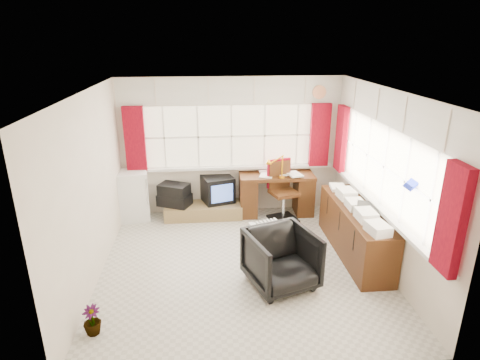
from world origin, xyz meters
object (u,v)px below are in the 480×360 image
object	(u,v)px
credenza	(355,230)
tv_bench	(203,211)
desk_lamp	(282,162)
crt_tv	(218,189)
mini_fridge	(133,195)
office_chair	(281,259)
desk	(276,191)
task_chair	(281,188)
radiator	(265,242)

from	to	relation	value
credenza	tv_bench	size ratio (longest dim) A/B	1.43
desk_lamp	tv_bench	size ratio (longest dim) A/B	0.30
credenza	crt_tv	bearing A→B (deg)	140.47
tv_bench	mini_fridge	world-z (taller)	mini_fridge
office_chair	credenza	size ratio (longest dim) A/B	0.42
office_chair	mini_fridge	distance (m)	3.24
desk	desk_lamp	world-z (taller)	desk_lamp
desk	credenza	size ratio (longest dim) A/B	0.68
task_chair	credenza	size ratio (longest dim) A/B	0.55
radiator	tv_bench	bearing A→B (deg)	121.29
crt_tv	office_chair	bearing A→B (deg)	-72.60
credenza	mini_fridge	xyz separation A→B (m)	(-3.53, 1.60, 0.06)
radiator	mini_fridge	world-z (taller)	mini_fridge
desk	crt_tv	bearing A→B (deg)	177.17
desk_lamp	mini_fridge	bearing A→B (deg)	174.71
credenza	mini_fridge	distance (m)	3.87
desk_lamp	mini_fridge	world-z (taller)	desk_lamp
office_chair	crt_tv	bearing A→B (deg)	88.79
mini_fridge	credenza	bearing A→B (deg)	-24.39
office_chair	mini_fridge	xyz separation A→B (m)	(-2.27, 2.32, 0.07)
desk_lamp	office_chair	distance (m)	2.22
desk	crt_tv	xyz separation A→B (m)	(-1.08, 0.05, 0.06)
credenza	tv_bench	bearing A→B (deg)	146.29
crt_tv	radiator	bearing A→B (deg)	-68.72
desk_lamp	tv_bench	distance (m)	1.71
credenza	crt_tv	distance (m)	2.60
mini_fridge	crt_tv	bearing A→B (deg)	2.01
radiator	office_chair	bearing A→B (deg)	-81.75
credenza	task_chair	bearing A→B (deg)	122.49
desk	task_chair	size ratio (longest dim) A/B	1.25
mini_fridge	task_chair	bearing A→B (deg)	-4.88
radiator	credenza	size ratio (longest dim) A/B	0.29
office_chair	tv_bench	distance (m)	2.47
task_chair	mini_fridge	world-z (taller)	task_chair
desk_lamp	credenza	distance (m)	1.75
desk	office_chair	world-z (taller)	desk
radiator	crt_tv	xyz separation A→B (m)	(-0.64, 1.63, 0.25)
desk	office_chair	bearing A→B (deg)	-98.22
radiator	crt_tv	distance (m)	1.77
desk_lamp	crt_tv	bearing A→B (deg)	165.18
radiator	tv_bench	distance (m)	1.76
task_chair	credenza	world-z (taller)	task_chair
task_chair	crt_tv	distance (m)	1.17
desk	credenza	distance (m)	1.85
radiator	tv_bench	world-z (taller)	radiator
desk	radiator	world-z (taller)	desk
task_chair	tv_bench	size ratio (longest dim) A/B	0.78
task_chair	office_chair	bearing A→B (deg)	-100.44
credenza	tv_bench	xyz separation A→B (m)	(-2.28, 1.52, -0.27)
task_chair	office_chair	distance (m)	2.14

